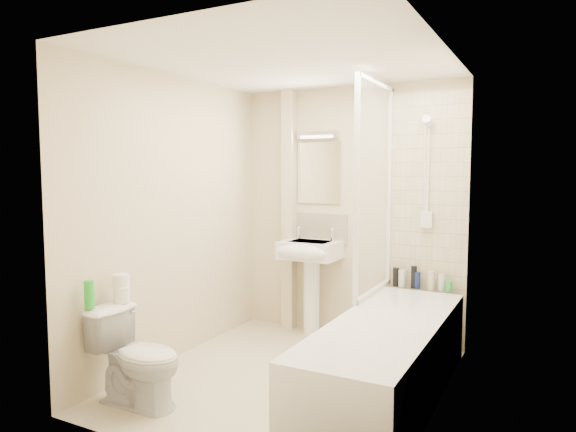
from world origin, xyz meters
The scene contains 26 objects.
floor centered at (0.00, 0.00, 0.00)m, with size 2.50×2.50×0.00m, color beige.
wall_back centered at (0.00, 1.25, 1.20)m, with size 2.20×0.02×2.40m, color beige.
wall_left centered at (-1.10, 0.00, 1.20)m, with size 0.02×2.50×2.40m, color beige.
wall_right centered at (1.10, 0.00, 1.20)m, with size 0.02×2.50×2.40m, color beige.
ceiling centered at (0.00, 0.00, 2.40)m, with size 2.20×2.50×0.02m, color white.
tile_back centered at (0.75, 1.24, 1.42)m, with size 0.70×0.01×1.75m, color beige.
tile_right centered at (1.09, 0.04, 1.42)m, with size 0.01×2.10×1.75m, color beige.
pipe_boxing centered at (-0.62, 1.19, 1.20)m, with size 0.12×0.12×2.40m, color beige.
splashback centered at (-0.32, 1.24, 1.03)m, with size 0.60×0.01×0.30m, color beige.
mirror centered at (-0.32, 1.24, 1.58)m, with size 0.46×0.01×0.60m, color white.
strip_light centered at (-0.32, 1.22, 1.95)m, with size 0.42×0.07×0.07m, color silver.
bathtub centered at (0.75, 0.04, 0.29)m, with size 0.70×2.10×0.55m.
shower_screen centered at (0.40, 0.80, 1.45)m, with size 0.04×0.92×1.80m.
shower_fixture centered at (0.75, 1.19, 1.55)m, with size 0.10×0.16×0.99m.
pedestal_sink centered at (-0.32, 1.01, 0.74)m, with size 0.55×0.50×1.06m.
bottle_black_a centered at (0.50, 1.16, 0.63)m, with size 0.06×0.06×0.17m, color black.
bottle_white_a centered at (0.55, 1.16, 0.63)m, with size 0.06×0.06×0.15m, color silver.
bottle_black_b centered at (0.66, 1.16, 0.65)m, with size 0.05×0.05×0.20m, color black.
bottle_blue centered at (0.69, 1.16, 0.62)m, with size 0.06×0.06×0.15m, color #121E50.
bottle_cream centered at (0.81, 1.16, 0.63)m, with size 0.06×0.06×0.17m, color beige.
bottle_white_b centered at (0.90, 1.16, 0.62)m, with size 0.05×0.05×0.14m, color silver.
bottle_green centered at (0.97, 1.16, 0.60)m, with size 0.06×0.06×0.09m, color green.
toilet centered at (-0.72, -0.85, 0.33)m, with size 0.65×0.37×0.67m, color white.
toilet_roll_lower centered at (-0.95, -0.76, 0.72)m, with size 0.11×0.11×0.11m, color white.
toilet_roll_upper centered at (-0.97, -0.74, 0.82)m, with size 0.12×0.12×0.09m, color white.
green_bottle centered at (-1.01, -0.99, 0.76)m, with size 0.07×0.07×0.19m, color green.
Camera 1 is at (1.76, -3.39, 1.60)m, focal length 32.00 mm.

